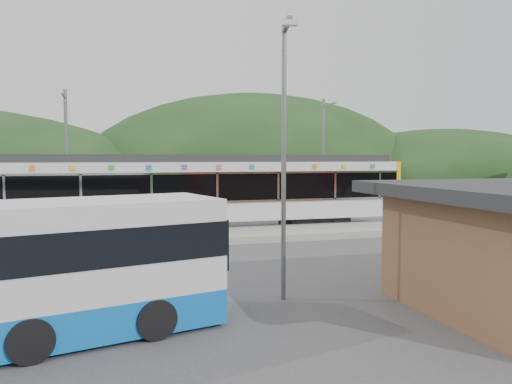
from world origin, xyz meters
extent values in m
plane|color=#4C4C4F|center=(0.00, 0.00, 0.00)|extent=(120.00, 120.00, 0.00)
ellipsoid|color=#1E3D19|center=(16.00, 54.00, 0.00)|extent=(52.00, 39.00, 26.00)
ellipsoid|color=#1E3D19|center=(45.00, 48.00, 0.00)|extent=(44.00, 33.00, 16.00)
cube|color=#9E9E99|center=(0.00, 3.30, 0.15)|extent=(26.00, 3.20, 0.30)
cube|color=yellow|center=(0.00, 2.00, 0.30)|extent=(26.00, 0.10, 0.01)
cube|color=black|center=(-6.65, 6.00, 0.30)|extent=(3.20, 2.20, 0.56)
cube|color=black|center=(5.35, 6.00, 0.30)|extent=(3.20, 2.20, 0.56)
cube|color=silver|center=(-0.65, 6.00, 1.04)|extent=(20.00, 2.90, 0.92)
cube|color=black|center=(-0.65, 6.00, 2.23)|extent=(20.00, 2.96, 1.45)
cube|color=silver|center=(-0.65, 4.50, 1.55)|extent=(20.00, 0.05, 0.10)
cube|color=silver|center=(-0.65, 4.50, 2.90)|extent=(20.00, 0.05, 0.10)
cube|color=silver|center=(-0.65, 6.00, 3.17)|extent=(20.00, 2.90, 0.45)
cube|color=#2D2D30|center=(-0.65, 6.00, 3.58)|extent=(19.40, 2.50, 0.36)
cube|color=yellow|center=(9.47, 6.00, 1.90)|extent=(0.24, 2.92, 3.00)
cube|color=silver|center=(-9.15, 4.50, 2.23)|extent=(0.10, 0.05, 1.35)
cube|color=silver|center=(-6.15, 4.50, 2.23)|extent=(0.10, 0.05, 1.35)
cube|color=silver|center=(-3.15, 4.50, 2.23)|extent=(0.10, 0.05, 1.35)
cube|color=silver|center=(-0.15, 4.50, 2.23)|extent=(0.10, 0.05, 1.35)
cube|color=silver|center=(2.85, 4.50, 2.23)|extent=(0.10, 0.05, 1.35)
cube|color=silver|center=(5.85, 4.50, 2.23)|extent=(0.10, 0.05, 1.35)
cube|color=silver|center=(8.35, 4.50, 2.23)|extent=(0.10, 0.05, 1.35)
cube|color=orange|center=(-8.05, 4.51, 3.18)|extent=(0.22, 0.04, 0.22)
cube|color=yellow|center=(-6.45, 4.51, 3.18)|extent=(0.22, 0.04, 0.22)
cube|color=green|center=(-4.85, 4.51, 3.18)|extent=(0.22, 0.04, 0.22)
cube|color=blue|center=(-3.25, 4.51, 3.18)|extent=(0.22, 0.04, 0.22)
cube|color=purple|center=(-1.65, 4.51, 3.18)|extent=(0.22, 0.04, 0.22)
cube|color=#E54C8C|center=(-0.05, 4.51, 3.18)|extent=(0.22, 0.04, 0.22)
cube|color=#19A5A5|center=(1.55, 4.51, 3.18)|extent=(0.22, 0.04, 0.22)
cube|color=red|center=(3.15, 4.51, 3.18)|extent=(0.22, 0.04, 0.22)
cube|color=orange|center=(4.75, 4.51, 3.18)|extent=(0.22, 0.04, 0.22)
cube|color=yellow|center=(6.35, 4.51, 3.18)|extent=(0.22, 0.04, 0.22)
cube|color=green|center=(7.95, 4.51, 3.18)|extent=(0.22, 0.04, 0.22)
cylinder|color=slate|center=(-7.00, 8.60, 3.50)|extent=(0.18, 0.18, 7.00)
cube|color=slate|center=(-7.00, 7.80, 6.60)|extent=(0.08, 1.80, 0.08)
cylinder|color=slate|center=(7.00, 8.60, 3.50)|extent=(0.18, 0.18, 7.00)
cube|color=slate|center=(7.00, 7.80, 6.60)|extent=(0.08, 1.80, 0.08)
cylinder|color=black|center=(-6.60, -7.82, 0.41)|extent=(1.38, 2.54, 0.83)
cylinder|color=black|center=(-4.38, -7.26, 0.41)|extent=(1.38, 2.54, 0.83)
cylinder|color=slate|center=(-0.74, -6.35, 3.44)|extent=(0.12, 0.12, 6.88)
cube|color=slate|center=(-0.74, -6.87, 6.76)|extent=(0.37, 1.14, 0.12)
cube|color=silver|center=(-0.74, -7.38, 6.67)|extent=(0.38, 0.25, 0.12)
camera|label=1|loc=(-4.95, -18.19, 3.63)|focal=35.00mm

